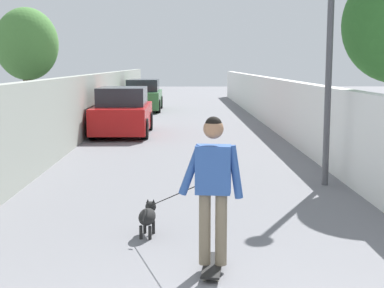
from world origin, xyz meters
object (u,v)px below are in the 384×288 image
at_px(skateboard, 213,265).
at_px(car_far, 143,96).
at_px(dog, 148,216).
at_px(lamp_post, 330,27).
at_px(tree_left_near, 27,46).
at_px(car_near, 123,113).
at_px(person_skateboarder, 213,179).

bearing_deg(skateboard, car_far, 6.07).
relative_size(skateboard, dog, 0.51).
bearing_deg(lamp_post, tree_left_near, 50.38).
xyz_separation_m(lamp_post, car_far, (17.21, 4.68, -2.24)).
bearing_deg(dog, car_near, 7.85).
height_order(tree_left_near, lamp_post, lamp_post).
relative_size(car_near, car_far, 0.91).
xyz_separation_m(person_skateboarder, car_near, (12.20, 2.30, -0.33)).
height_order(lamp_post, skateboard, lamp_post).
relative_size(lamp_post, car_far, 1.01).
bearing_deg(car_near, dog, -172.15).
height_order(car_near, car_far, same).
bearing_deg(car_far, person_skateboarder, -173.93).
distance_m(lamp_post, car_near, 9.34).
relative_size(skateboard, car_near, 0.21).
relative_size(skateboard, person_skateboarder, 0.50).
xyz_separation_m(lamp_post, dog, (-3.12, 3.18, -2.68)).
bearing_deg(tree_left_near, car_near, -54.60).
height_order(dog, car_near, car_near).
height_order(lamp_post, person_skateboarder, lamp_post).
bearing_deg(lamp_post, car_far, 15.21).
bearing_deg(tree_left_near, skateboard, -155.09).
bearing_deg(dog, car_far, 4.22).
xyz_separation_m(tree_left_near, dog, (-9.09, -4.03, -2.53)).
distance_m(person_skateboarder, car_far, 21.77).
bearing_deg(tree_left_near, dog, -156.08).
relative_size(dog, car_near, 0.42).
xyz_separation_m(skateboard, person_skateboarder, (-0.00, 0.00, 0.98)).
bearing_deg(car_far, car_near, 180.00).
bearing_deg(car_near, tree_left_near, 125.40).
xyz_separation_m(skateboard, dog, (1.31, 0.80, 0.21)).
xyz_separation_m(person_skateboarder, car_far, (21.65, 2.30, -0.33)).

